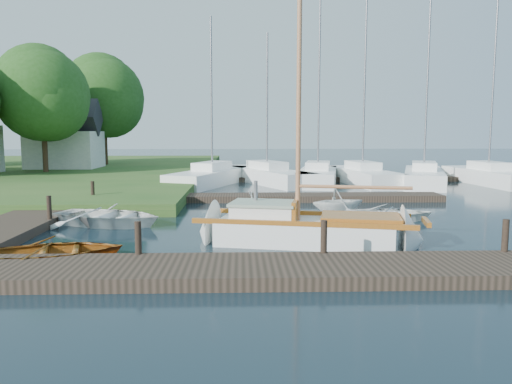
{
  "coord_description": "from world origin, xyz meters",
  "views": [
    {
      "loc": [
        -0.53,
        -16.87,
        3.23
      ],
      "look_at": [
        0.0,
        0.0,
        1.2
      ],
      "focal_mm": 35.0,
      "sensor_mm": 36.0,
      "label": 1
    }
  ],
  "objects_px": {
    "mooring_post_2": "(324,237)",
    "marina_boat_3": "(362,174)",
    "mooring_post_5": "(93,190)",
    "tender_d": "(338,199)",
    "tender_c": "(389,211)",
    "sailboat": "(310,232)",
    "marina_boat_5": "(488,175)",
    "tree_7": "(104,97)",
    "marina_boat_1": "(267,174)",
    "dinghy": "(51,248)",
    "marina_boat_2": "(318,175)",
    "mooring_post_4": "(49,207)",
    "house_c": "(65,141)",
    "marina_boat_0": "(212,175)",
    "mooring_post_3": "(505,235)",
    "marina_boat_4": "(424,175)",
    "tree_3": "(42,94)",
    "mooring_post_1": "(138,238)",
    "tender_b": "(254,203)",
    "tender_a": "(108,214)"
  },
  "relations": [
    {
      "from": "sailboat",
      "to": "dinghy",
      "type": "bearing_deg",
      "value": -151.94
    },
    {
      "from": "marina_boat_2",
      "to": "marina_boat_1",
      "type": "bearing_deg",
      "value": 90.76
    },
    {
      "from": "marina_boat_1",
      "to": "marina_boat_3",
      "type": "bearing_deg",
      "value": -119.53
    },
    {
      "from": "tender_a",
      "to": "marina_boat_0",
      "type": "xyz_separation_m",
      "value": [
        2.88,
        13.59,
        0.15
      ]
    },
    {
      "from": "mooring_post_1",
      "to": "tree_7",
      "type": "xyz_separation_m",
      "value": [
        -9.0,
        31.05,
        5.5
      ]
    },
    {
      "from": "mooring_post_5",
      "to": "marina_boat_3",
      "type": "relative_size",
      "value": 0.06
    },
    {
      "from": "mooring_post_5",
      "to": "house_c",
      "type": "relative_size",
      "value": 0.15
    },
    {
      "from": "tree_3",
      "to": "house_c",
      "type": "bearing_deg",
      "value": 90.03
    },
    {
      "from": "tender_c",
      "to": "sailboat",
      "type": "bearing_deg",
      "value": 140.1
    },
    {
      "from": "dinghy",
      "to": "marina_boat_2",
      "type": "height_order",
      "value": "marina_boat_2"
    },
    {
      "from": "mooring_post_1",
      "to": "marina_boat_3",
      "type": "distance_m",
      "value": 21.79
    },
    {
      "from": "mooring_post_3",
      "to": "marina_boat_0",
      "type": "distance_m",
      "value": 20.74
    },
    {
      "from": "mooring_post_3",
      "to": "mooring_post_4",
      "type": "relative_size",
      "value": 1.0
    },
    {
      "from": "tender_d",
      "to": "tree_3",
      "type": "height_order",
      "value": "tree_3"
    },
    {
      "from": "marina_boat_0",
      "to": "tree_7",
      "type": "distance_m",
      "value": 16.47
    },
    {
      "from": "marina_boat_0",
      "to": "mooring_post_3",
      "type": "bearing_deg",
      "value": -135.25
    },
    {
      "from": "dinghy",
      "to": "house_c",
      "type": "distance_m",
      "value": 28.05
    },
    {
      "from": "marina_boat_1",
      "to": "marina_boat_4",
      "type": "height_order",
      "value": "marina_boat_4"
    },
    {
      "from": "mooring_post_5",
      "to": "tender_d",
      "type": "distance_m",
      "value": 10.62
    },
    {
      "from": "tender_d",
      "to": "house_c",
      "type": "distance_m",
      "value": 26.04
    },
    {
      "from": "tree_3",
      "to": "marina_boat_3",
      "type": "bearing_deg",
      "value": -10.14
    },
    {
      "from": "marina_boat_2",
      "to": "mooring_post_4",
      "type": "bearing_deg",
      "value": 153.32
    },
    {
      "from": "marina_boat_4",
      "to": "dinghy",
      "type": "bearing_deg",
      "value": 157.6
    },
    {
      "from": "marina_boat_5",
      "to": "tender_b",
      "type": "bearing_deg",
      "value": 124.34
    },
    {
      "from": "mooring_post_2",
      "to": "marina_boat_5",
      "type": "bearing_deg",
      "value": 54.26
    },
    {
      "from": "sailboat",
      "to": "tender_d",
      "type": "bearing_deg",
      "value": 82.85
    },
    {
      "from": "mooring_post_2",
      "to": "tree_3",
      "type": "xyz_separation_m",
      "value": [
        -15.5,
        23.05,
        5.11
      ]
    },
    {
      "from": "sailboat",
      "to": "marina_boat_1",
      "type": "bearing_deg",
      "value": 103.28
    },
    {
      "from": "marina_boat_0",
      "to": "marina_boat_5",
      "type": "distance_m",
      "value": 17.26
    },
    {
      "from": "marina_boat_0",
      "to": "marina_boat_3",
      "type": "xyz_separation_m",
      "value": [
        9.45,
        0.25,
        0.03
      ]
    },
    {
      "from": "tender_c",
      "to": "marina_boat_0",
      "type": "bearing_deg",
      "value": 31.72
    },
    {
      "from": "house_c",
      "to": "marina_boat_1",
      "type": "bearing_deg",
      "value": -25.48
    },
    {
      "from": "dinghy",
      "to": "tender_c",
      "type": "bearing_deg",
      "value": -75.82
    },
    {
      "from": "tender_c",
      "to": "marina_boat_2",
      "type": "distance_m",
      "value": 13.04
    },
    {
      "from": "mooring_post_1",
      "to": "tender_c",
      "type": "bearing_deg",
      "value": 37.67
    },
    {
      "from": "tender_a",
      "to": "tender_c",
      "type": "height_order",
      "value": "tender_a"
    },
    {
      "from": "mooring_post_4",
      "to": "tender_b",
      "type": "relative_size",
      "value": 0.38
    },
    {
      "from": "tender_d",
      "to": "tree_7",
      "type": "xyz_separation_m",
      "value": [
        -15.37,
        23.34,
        5.62
      ]
    },
    {
      "from": "dinghy",
      "to": "marina_boat_1",
      "type": "height_order",
      "value": "marina_boat_1"
    },
    {
      "from": "sailboat",
      "to": "mooring_post_4",
      "type": "bearing_deg",
      "value": 174.93
    },
    {
      "from": "mooring_post_2",
      "to": "tender_a",
      "type": "bearing_deg",
      "value": 140.8
    },
    {
      "from": "mooring_post_5",
      "to": "mooring_post_2",
      "type": "bearing_deg",
      "value": -49.64
    },
    {
      "from": "mooring_post_2",
      "to": "marina_boat_3",
      "type": "xyz_separation_m",
      "value": [
        5.67,
        19.26,
        -0.11
      ]
    },
    {
      "from": "tree_7",
      "to": "marina_boat_1",
      "type": "bearing_deg",
      "value": -40.59
    },
    {
      "from": "marina_boat_1",
      "to": "marina_boat_0",
      "type": "bearing_deg",
      "value": 77.78
    },
    {
      "from": "sailboat",
      "to": "marina_boat_3",
      "type": "xyz_separation_m",
      "value": [
        5.68,
        16.9,
        0.25
      ]
    },
    {
      "from": "marina_boat_3",
      "to": "mooring_post_2",
      "type": "bearing_deg",
      "value": 155.66
    },
    {
      "from": "mooring_post_5",
      "to": "tender_c",
      "type": "relative_size",
      "value": 0.25
    },
    {
      "from": "dinghy",
      "to": "marina_boat_5",
      "type": "xyz_separation_m",
      "value": [
        20.24,
        18.3,
        0.22
      ]
    },
    {
      "from": "tender_a",
      "to": "dinghy",
      "type": "bearing_deg",
      "value": -161.23
    }
  ]
}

